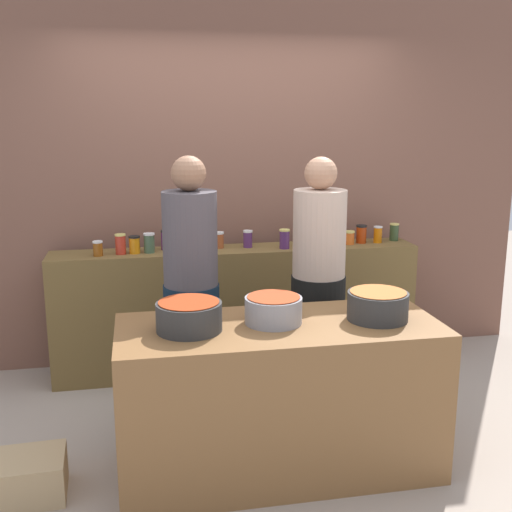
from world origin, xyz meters
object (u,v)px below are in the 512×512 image
object	(u,v)px
preserve_jar_3	(149,243)
cooking_pot_left	(189,316)
preserve_jar_7	(248,239)
preserve_jar_1	(121,244)
preserve_jar_4	(166,240)
preserve_jar_5	(190,245)
preserve_jar_8	(285,239)
preserve_jar_10	(319,239)
preserve_jar_11	(349,237)
preserve_jar_0	(98,248)
cooking_pot_right	(378,306)
cooking_pot_center	(273,310)
preserve_jar_14	(394,232)
preserve_jar_13	(378,234)
preserve_jar_12	(361,234)
cook_with_tongs	(192,308)
bread_crate	(26,477)
preserve_jar_6	(219,240)
preserve_jar_2	(135,245)
preserve_jar_9	(305,236)
cook_in_cap	(318,298)

from	to	relation	value
preserve_jar_3	cooking_pot_left	distance (m)	1.40
preserve_jar_7	preserve_jar_1	bearing A→B (deg)	-176.46
preserve_jar_4	preserve_jar_5	size ratio (longest dim) A/B	1.45
preserve_jar_8	preserve_jar_10	size ratio (longest dim) A/B	1.44
preserve_jar_10	preserve_jar_11	size ratio (longest dim) A/B	0.97
preserve_jar_0	cooking_pot_right	distance (m)	2.04
preserve_jar_8	cooking_pot_center	size ratio (longest dim) A/B	0.48
preserve_jar_14	cooking_pot_center	xyz separation A→B (m)	(-1.29, -1.44, -0.11)
preserve_jar_4	preserve_jar_13	bearing A→B (deg)	-1.63
preserve_jar_12	cooking_pot_center	size ratio (longest dim) A/B	0.46
preserve_jar_14	cooking_pot_right	bearing A→B (deg)	-116.03
preserve_jar_10	cook_with_tongs	distance (m)	1.35
preserve_jar_1	bread_crate	size ratio (longest dim) A/B	0.37
cooking_pot_left	preserve_jar_8	bearing A→B (deg)	58.62
preserve_jar_5	preserve_jar_12	world-z (taller)	preserve_jar_12
preserve_jar_5	preserve_jar_11	size ratio (longest dim) A/B	0.97
preserve_jar_11	preserve_jar_4	bearing A→B (deg)	177.46
cooking_pot_center	bread_crate	world-z (taller)	cooking_pot_center
preserve_jar_10	preserve_jar_1	bearing A→B (deg)	-178.95
preserve_jar_6	preserve_jar_8	size ratio (longest dim) A/B	0.85
preserve_jar_13	cooking_pot_left	bearing A→B (deg)	-138.01
preserve_jar_0	preserve_jar_14	distance (m)	2.25
preserve_jar_1	cook_with_tongs	distance (m)	0.94
preserve_jar_6	bread_crate	distance (m)	2.09
preserve_jar_3	preserve_jar_7	world-z (taller)	preserve_jar_3
preserve_jar_3	bread_crate	distance (m)	1.80
preserve_jar_5	bread_crate	bearing A→B (deg)	-124.94
preserve_jar_0	preserve_jar_3	bearing A→B (deg)	6.16
preserve_jar_11	preserve_jar_14	size ratio (longest dim) A/B	0.77
preserve_jar_5	cooking_pot_right	bearing A→B (deg)	-57.49
cook_with_tongs	preserve_jar_8	bearing A→B (deg)	45.42
preserve_jar_10	cook_with_tongs	bearing A→B (deg)	-141.35
preserve_jar_0	cooking_pot_center	distance (m)	1.63
preserve_jar_2	bread_crate	xyz separation A→B (m)	(-0.58, -1.40, -0.90)
preserve_jar_7	cooking_pot_left	size ratio (longest dim) A/B	0.38
preserve_jar_5	preserve_jar_13	world-z (taller)	preserve_jar_13
preserve_jar_14	cooking_pot_right	distance (m)	1.66
preserve_jar_9	preserve_jar_14	bearing A→B (deg)	4.71
preserve_jar_9	cook_in_cap	xyz separation A→B (m)	(-0.11, -0.73, -0.26)
preserve_jar_3	preserve_jar_4	bearing A→B (deg)	32.34
preserve_jar_1	preserve_jar_4	world-z (taller)	preserve_jar_4
preserve_jar_10	cooking_pot_center	distance (m)	1.52
preserve_jar_14	cooking_pot_left	world-z (taller)	preserve_jar_14
preserve_jar_0	preserve_jar_13	world-z (taller)	preserve_jar_13
preserve_jar_9	cooking_pot_left	world-z (taller)	preserve_jar_9
preserve_jar_2	preserve_jar_10	distance (m)	1.36
preserve_jar_5	preserve_jar_7	world-z (taller)	preserve_jar_7
preserve_jar_10	cooking_pot_right	size ratio (longest dim) A/B	0.31
cook_with_tongs	cooking_pot_center	bearing A→B (deg)	-54.44
bread_crate	preserve_jar_9	bearing A→B (deg)	37.93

